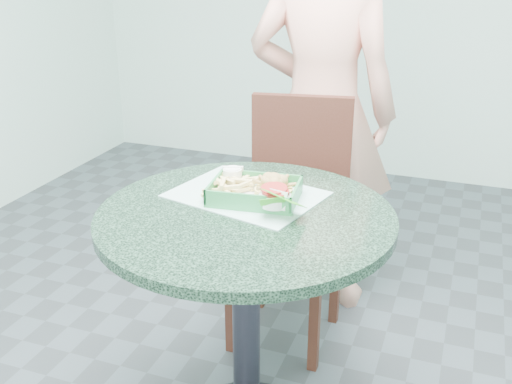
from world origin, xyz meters
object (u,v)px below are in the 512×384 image
(diner_person, at_px, (322,93))
(sauce_ramekin, at_px, (236,178))
(food_basket, at_px, (255,201))
(crab_sandwich, at_px, (274,191))
(cafe_table, at_px, (246,273))
(dining_chair, at_px, (293,205))

(diner_person, bearing_deg, sauce_ramekin, 83.63)
(food_basket, distance_m, sauce_ramekin, 0.11)
(crab_sandwich, bearing_deg, sauce_ramekin, 157.91)
(sauce_ramekin, bearing_deg, diner_person, 84.88)
(sauce_ramekin, bearing_deg, food_basket, -39.63)
(diner_person, distance_m, sauce_ramekin, 0.75)
(cafe_table, bearing_deg, diner_person, 91.47)
(cafe_table, distance_m, sauce_ramekin, 0.28)
(food_basket, bearing_deg, sauce_ramekin, 140.37)
(crab_sandwich, bearing_deg, dining_chair, 100.25)
(dining_chair, bearing_deg, crab_sandwich, -89.77)
(dining_chair, distance_m, sauce_ramekin, 0.53)
(dining_chair, xyz_separation_m, food_basket, (0.04, -0.53, 0.24))
(dining_chair, xyz_separation_m, diner_person, (0.02, 0.28, 0.37))
(cafe_table, height_order, sauce_ramekin, sauce_ramekin)
(dining_chair, distance_m, crab_sandwich, 0.59)
(crab_sandwich, distance_m, sauce_ramekin, 0.15)
(cafe_table, distance_m, dining_chair, 0.62)
(cafe_table, relative_size, sauce_ramekin, 14.46)
(crab_sandwich, bearing_deg, food_basket, -163.76)
(dining_chair, height_order, diner_person, diner_person)
(diner_person, bearing_deg, food_basket, 90.02)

